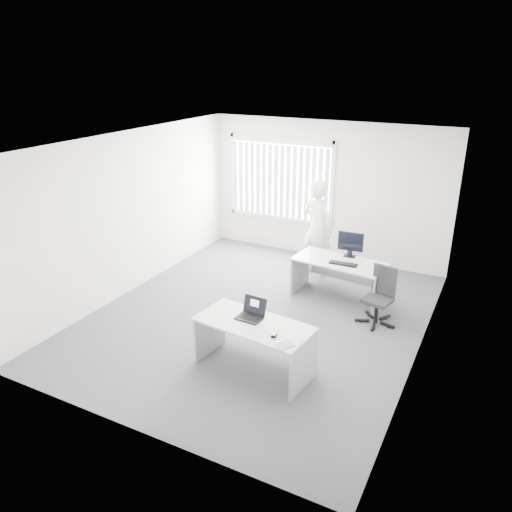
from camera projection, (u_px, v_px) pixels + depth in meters
The scene contains 18 objects.
ground at pixel (258, 316), 8.10m from camera, with size 6.00×6.00×0.00m, color #5A5961.
wall_back at pixel (326, 191), 10.06m from camera, with size 5.00×0.02×2.80m, color silver.
wall_front at pixel (126, 322), 5.11m from camera, with size 5.00×0.02×2.80m, color silver.
wall_left at pixel (130, 213), 8.65m from camera, with size 0.02×6.00×2.80m, color silver.
wall_right at pixel (429, 264), 6.52m from camera, with size 0.02×6.00×2.80m, color silver.
ceiling at pixel (259, 142), 7.06m from camera, with size 5.00×6.00×0.02m, color white.
window at pixel (280, 179), 10.40m from camera, with size 2.32×0.06×1.76m, color silver.
blinds at pixel (279, 181), 10.36m from camera, with size 2.20×0.10×1.50m, color white, non-canonical shape.
desk_near at pixel (254, 336), 6.56m from camera, with size 1.61×0.89×0.70m.
desk_far at pixel (339, 271), 8.53m from camera, with size 1.61×0.88×0.70m.
office_chair at pixel (378, 306), 7.84m from camera, with size 0.63×0.63×0.92m.
person at pixel (318, 228), 9.42m from camera, with size 0.67×0.44×1.84m, color white.
laptop at pixel (249, 310), 6.55m from camera, with size 0.34×0.30×0.26m, color black, non-canonical shape.
paper_sheet at pixel (272, 333), 6.26m from camera, with size 0.31×0.22×0.00m, color silver.
mouse at pixel (274, 335), 6.17m from camera, with size 0.06×0.10×0.04m, color #A9A9AB, non-canonical shape.
booklet at pixel (285, 345), 5.98m from camera, with size 0.15×0.21×0.01m, color white.
keyboard at pixel (343, 264), 8.32m from camera, with size 0.46×0.15×0.02m, color black.
monitor at pixel (350, 245), 8.57m from camera, with size 0.44×0.13×0.44m, color black, non-canonical shape.
Camera 1 is at (3.24, -6.38, 3.93)m, focal length 35.00 mm.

